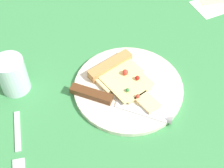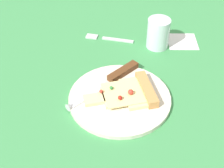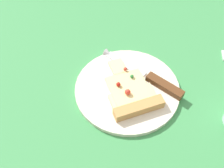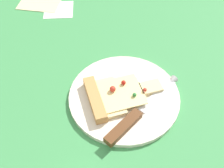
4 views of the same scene
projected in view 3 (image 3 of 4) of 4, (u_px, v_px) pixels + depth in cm
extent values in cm
cube|color=#3D8C4C|center=(134.00, 87.00, 76.46)|extent=(150.39, 150.39, 3.00)
cylinder|color=silver|center=(127.00, 89.00, 73.37)|extent=(25.82, 25.82, 1.14)
cube|color=beige|center=(134.00, 99.00, 70.22)|extent=(8.42, 12.10, 1.00)
cube|color=beige|center=(125.00, 82.00, 73.39)|extent=(7.14, 8.32, 1.00)
cube|color=beige|center=(118.00, 68.00, 76.27)|extent=(5.90, 4.72, 1.00)
cube|color=#EDD88C|center=(129.00, 88.00, 71.44)|extent=(11.89, 11.30, 0.30)
cube|color=tan|center=(139.00, 108.00, 68.02)|extent=(5.36, 12.27, 2.20)
sphere|color=red|center=(128.00, 92.00, 69.69)|extent=(1.39, 1.39, 1.39)
sphere|color=red|center=(125.00, 69.00, 74.37)|extent=(0.92, 0.92, 0.92)
sphere|color=#2D7A38|center=(132.00, 77.00, 72.78)|extent=(0.91, 0.91, 0.91)
sphere|color=#B21E14|center=(118.00, 84.00, 71.29)|extent=(1.08, 1.08, 1.08)
cube|color=silver|center=(126.00, 64.00, 77.50)|extent=(10.00, 9.80, 0.30)
cone|color=silver|center=(108.00, 54.00, 79.83)|extent=(2.83, 2.83, 2.00)
cube|color=#593319|center=(165.00, 86.00, 72.32)|extent=(8.70, 8.55, 1.60)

